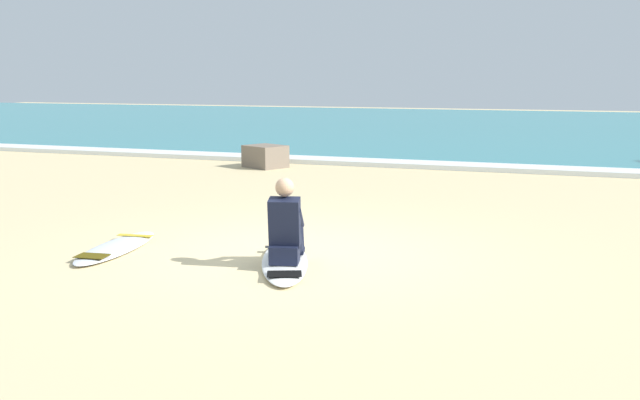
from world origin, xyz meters
TOP-DOWN VIEW (x-y plane):
  - ground_plane at (0.00, 0.00)m, footprint 80.00×80.00m
  - sea at (0.00, 22.44)m, footprint 80.00×28.00m
  - breaking_foam at (0.00, 8.74)m, footprint 80.00×0.90m
  - surfboard_main at (-0.01, -0.53)m, footprint 1.23×2.05m
  - surfer_seated at (0.04, -0.61)m, footprint 0.50×0.76m
  - surfboard_spare_near at (-2.23, -0.59)m, footprint 0.75×1.86m
  - shoreline_rock at (-3.75, 7.41)m, footprint 1.11×1.05m

SIDE VIEW (x-z plane):
  - ground_plane at x=0.00m, z-range 0.00..0.00m
  - surfboard_main at x=-0.01m, z-range 0.00..0.07m
  - surfboard_spare_near at x=-2.23m, z-range 0.00..0.07m
  - sea at x=0.00m, z-range 0.00..0.10m
  - breaking_foam at x=0.00m, z-range 0.00..0.11m
  - shoreline_rock at x=-3.75m, z-range 0.00..0.52m
  - surfer_seated at x=0.04m, z-range -0.04..0.91m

